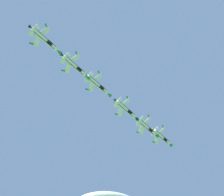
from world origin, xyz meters
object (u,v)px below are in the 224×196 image
fighter_jet_right_outer (75,66)px  fighter_jet_lead (162,137)px  fighter_jet_left_outer (98,85)px  fighter_jet_trail_slot (45,40)px  fighter_jet_left_wing (147,127)px  fighter_jet_right_wing (126,109)px

fighter_jet_right_outer → fighter_jet_lead: bearing=88.8°
fighter_jet_left_outer → fighter_jet_right_outer: bearing=-90.3°
fighter_jet_right_outer → fighter_jet_trail_slot: 16.34m
fighter_jet_left_wing → fighter_jet_lead: bearing=90.7°
fighter_jet_lead → fighter_jet_left_outer: bearing=-91.4°
fighter_jet_lead → fighter_jet_left_wing: size_ratio=1.00×
fighter_jet_lead → fighter_jet_left_wing: (-10.14, -7.18, -2.90)m
fighter_jet_left_wing → fighter_jet_left_outer: bearing=-92.3°
fighter_jet_right_wing → fighter_jet_right_outer: (-25.84, -16.48, 1.52)m
fighter_jet_right_wing → fighter_jet_lead: bearing=89.8°
fighter_jet_left_wing → fighter_jet_trail_slot: fighter_jet_trail_slot is taller
fighter_jet_right_outer → fighter_jet_trail_slot: bearing=-87.0°
fighter_jet_left_wing → fighter_jet_right_wing: bearing=-91.0°
fighter_jet_right_wing → fighter_jet_trail_slot: fighter_jet_trail_slot is taller
fighter_jet_left_wing → fighter_jet_right_outer: size_ratio=1.00×
fighter_jet_left_wing → fighter_jet_right_outer: (-38.07, -24.61, 2.06)m
fighter_jet_left_wing → fighter_jet_trail_slot: (-50.97, -34.55, 0.80)m
fighter_jet_left_wing → fighter_jet_right_wing: size_ratio=1.00×
fighter_jet_lead → fighter_jet_trail_slot: 74.03m
fighter_jet_trail_slot → fighter_jet_right_outer: bearing=93.0°
fighter_jet_right_outer → fighter_jet_left_wing: bearing=88.3°
fighter_jet_lead → fighter_jet_right_wing: (-22.37, -15.31, -2.36)m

